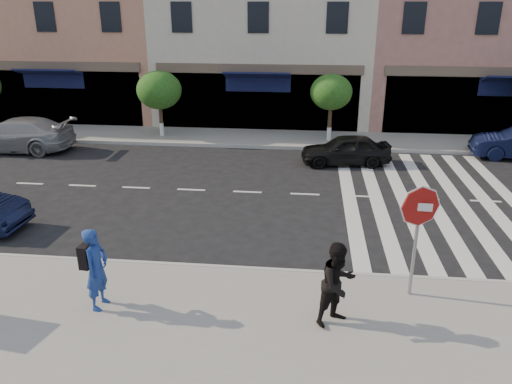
{
  "coord_description": "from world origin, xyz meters",
  "views": [
    {
      "loc": [
        2.03,
        -12.1,
        6.23
      ],
      "look_at": [
        0.69,
        0.41,
        1.4
      ],
      "focal_mm": 35.0,
      "sensor_mm": 36.0,
      "label": 1
    }
  ],
  "objects_px": {
    "stop_sign": "(419,217)",
    "photographer": "(97,269)",
    "car_far_mid": "(346,150)",
    "walker": "(338,284)",
    "car_far_left": "(16,135)"
  },
  "relations": [
    {
      "from": "stop_sign",
      "to": "photographer",
      "type": "bearing_deg",
      "value": -165.71
    },
    {
      "from": "car_far_mid",
      "to": "stop_sign",
      "type": "bearing_deg",
      "value": -2.6
    },
    {
      "from": "photographer",
      "to": "stop_sign",
      "type": "bearing_deg",
      "value": -74.07
    },
    {
      "from": "walker",
      "to": "car_far_mid",
      "type": "relative_size",
      "value": 0.49
    },
    {
      "from": "walker",
      "to": "car_far_mid",
      "type": "xyz_separation_m",
      "value": [
        0.84,
        11.07,
        -0.42
      ]
    },
    {
      "from": "stop_sign",
      "to": "walker",
      "type": "relative_size",
      "value": 1.46
    },
    {
      "from": "stop_sign",
      "to": "walker",
      "type": "xyz_separation_m",
      "value": [
        -1.67,
        -1.19,
        -0.99
      ]
    },
    {
      "from": "car_far_left",
      "to": "car_far_mid",
      "type": "height_order",
      "value": "car_far_left"
    },
    {
      "from": "walker",
      "to": "car_far_mid",
      "type": "distance_m",
      "value": 11.11
    },
    {
      "from": "car_far_left",
      "to": "stop_sign",
      "type": "bearing_deg",
      "value": 55.52
    },
    {
      "from": "photographer",
      "to": "car_far_mid",
      "type": "relative_size",
      "value": 0.5
    },
    {
      "from": "stop_sign",
      "to": "car_far_left",
      "type": "distance_m",
      "value": 18.36
    },
    {
      "from": "photographer",
      "to": "walker",
      "type": "relative_size",
      "value": 1.02
    },
    {
      "from": "photographer",
      "to": "walker",
      "type": "bearing_deg",
      "value": -84.36
    },
    {
      "from": "stop_sign",
      "to": "car_far_mid",
      "type": "distance_m",
      "value": 10.02
    }
  ]
}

